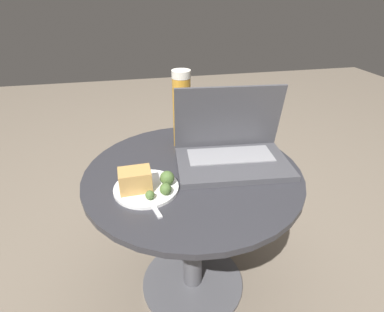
{
  "coord_description": "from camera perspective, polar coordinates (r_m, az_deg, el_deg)",
  "views": [
    {
      "loc": [
        -0.16,
        -0.75,
        1.0
      ],
      "look_at": [
        -0.01,
        -0.03,
        0.58
      ],
      "focal_mm": 28.0,
      "sensor_mm": 36.0,
      "label": 1
    }
  ],
  "objects": [
    {
      "name": "beer_glass",
      "position": [
        1.0,
        -1.8,
        8.84
      ],
      "size": [
        0.06,
        0.06,
        0.26
      ],
      "color": "gold",
      "rests_on": "table"
    },
    {
      "name": "snack_plate",
      "position": [
        0.82,
        -9.05,
        -5.26
      ],
      "size": [
        0.18,
        0.18,
        0.07
      ],
      "color": "white",
      "rests_on": "table"
    },
    {
      "name": "laptop",
      "position": [
        0.94,
        7.43,
        1.62
      ],
      "size": [
        0.36,
        0.25,
        0.23
      ],
      "color": "#47474C",
      "rests_on": "table"
    },
    {
      "name": "fork",
      "position": [
        0.81,
        -8.67,
        -7.41
      ],
      "size": [
        0.06,
        0.17,
        0.0
      ],
      "color": "silver",
      "rests_on": "table"
    },
    {
      "name": "ground_plane",
      "position": [
        1.26,
        0.13,
        -22.94
      ],
      "size": [
        6.0,
        6.0,
        0.0
      ],
      "primitive_type": "plane",
      "color": "#726656"
    },
    {
      "name": "table",
      "position": [
        0.99,
        0.15,
        -9.85
      ],
      "size": [
        0.65,
        0.65,
        0.51
      ],
      "color": "#515156",
      "rests_on": "ground_plane"
    }
  ]
}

